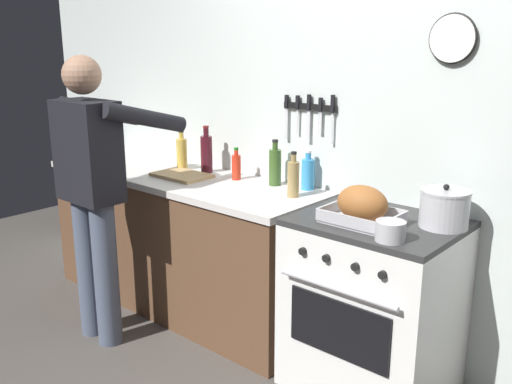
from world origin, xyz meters
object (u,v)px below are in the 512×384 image
Objects in this scene: bottle_wine_red at (206,153)px; bottle_hot_sauce at (236,166)px; person_cook at (94,183)px; saucepan at (390,231)px; bottle_cooking_oil at (182,153)px; bottle_dish_soap at (308,173)px; stove at (373,306)px; roasting_pan at (362,206)px; cutting_board at (182,175)px; bottle_vinegar at (293,178)px; stock_pot at (444,208)px; bottle_olive_oil at (275,166)px.

bottle_hot_sauce is at bearing -3.50° from bottle_wine_red.
saucepan is at bearing -84.90° from person_cook.
person_cook is 0.73m from bottle_cooking_oil.
bottle_dish_soap is at bearing 11.60° from bottle_hot_sauce.
roasting_pan is (-0.04, -0.09, 0.53)m from stove.
bottle_dish_soap reaches higher than roasting_pan.
bottle_cooking_oil is (-1.53, 0.12, 0.56)m from stove.
saucepan is 1.30m from bottle_hot_sauce.
cutting_board is at bearing -160.82° from bottle_dish_soap.
cutting_board is at bearing 172.87° from saucepan.
bottle_vinegar is (0.03, -0.18, 0.01)m from bottle_dish_soap.
stove is 3.96× the size of stock_pot.
bottle_vinegar is 0.79m from bottle_wine_red.
bottle_vinegar reaches higher than stock_pot.
bottle_vinegar reaches higher than roasting_pan.
bottle_dish_soap is (-0.56, 0.34, 0.01)m from roasting_pan.
bottle_hot_sauce is 0.51m from bottle_vinegar.
bottle_cooking_oil is at bearing 179.84° from stock_pot.
bottle_vinegar is at bearing -9.53° from bottle_hot_sauce.
stock_pot is 0.88m from bottle_dish_soap.
stock_pot is at bearing -1.95° from bottle_wine_red.
person_cook is at bearing -129.49° from bottle_olive_oil.
person_cook is at bearing -166.91° from saucepan.
bottle_hot_sauce is at bearing -168.40° from bottle_dish_soap.
stock_pot reaches higher than cutting_board.
cutting_board is (-1.34, 0.07, -0.07)m from roasting_pan.
saucepan is 0.91m from bottle_dish_soap.
person_cook is at bearing -143.57° from bottle_vinegar.
roasting_pan is at bearing -7.89° from bottle_cooking_oil.
stove is 3.41× the size of bottle_cooking_oil.
bottle_cooking_oil is (-0.46, -0.03, 0.03)m from bottle_hot_sauce.
stock_pot is 0.84m from bottle_vinegar.
stock_pot reaches higher than saucepan.
bottle_vinegar is at bearing 6.28° from cutting_board.
bottle_wine_red is at bearing -176.33° from bottle_olive_oil.
stock_pot is 0.86× the size of bottle_cooking_oil.
bottle_dish_soap reaches higher than stock_pot.
bottle_cooking_oil is (-0.06, 0.72, 0.06)m from person_cook.
person_cook is at bearing -160.29° from roasting_pan.
bottle_wine_red is at bearing 172.60° from bottle_vinegar.
stove is 1.66m from person_cook.
cutting_board is 1.18× the size of bottle_wine_red.
roasting_pan is 1.55× the size of stock_pot.
stove is at bearing -7.02° from bottle_wine_red.
cutting_board is (-1.65, -0.14, -0.08)m from stock_pot.
bottle_hot_sauce is at bearing -35.90° from person_cook.
bottle_olive_oil is (0.66, 0.81, 0.06)m from person_cook.
bottle_hot_sauce is at bearing 170.47° from bottle_vinegar.
cutting_board is at bearing -158.41° from bottle_olive_oil.
saucepan is at bearing -30.95° from bottle_dish_soap.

